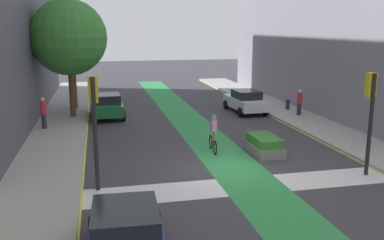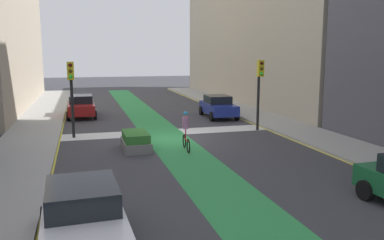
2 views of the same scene
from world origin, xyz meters
The scene contains 14 objects.
ground_plane centered at (0.00, 0.00, 0.00)m, with size 120.00×120.00×0.00m, color #38383D.
bike_lane_paint centered at (0.34, 0.00, 0.00)m, with size 2.40×60.00×0.01m, color #2D8C47.
crosswalk_band centered at (0.00, -2.00, 0.00)m, with size 12.00×1.80×0.01m, color silver.
sidewalk_left centered at (-7.50, 0.00, 0.07)m, with size 3.00×60.00×0.15m, color #9E9E99.
curb_stripe_left centered at (-6.00, 0.00, 0.01)m, with size 0.16×60.00×0.01m, color yellow.
sidewalk_right centered at (7.50, 0.00, 0.07)m, with size 3.00×60.00×0.15m, color #9E9E99.
curb_stripe_right centered at (6.00, 0.00, 0.01)m, with size 0.16×60.00×0.01m, color yellow.
traffic_signal_near_right centered at (5.25, -1.80, 2.90)m, with size 0.35×0.52×4.13m.
traffic_signal_near_left centered at (-5.39, -1.10, 2.93)m, with size 0.35×0.52×4.18m.
car_white_right_far centered at (4.82, 11.40, 0.80)m, with size 2.16×4.27×1.57m.
car_red_right_near centered at (4.81, -9.29, 0.80)m, with size 2.05×4.21×1.57m.
car_blue_left_near centered at (-4.70, -6.44, 0.80)m, with size 2.18×4.28×1.57m.
cyclist_in_lane centered at (0.04, 2.51, 0.97)m, with size 0.32×1.73×1.86m.
median_planter centered at (2.34, 1.78, 0.40)m, with size 1.25×2.29×0.85m.
Camera 2 is at (4.73, 20.48, 4.56)m, focal length 37.32 mm.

